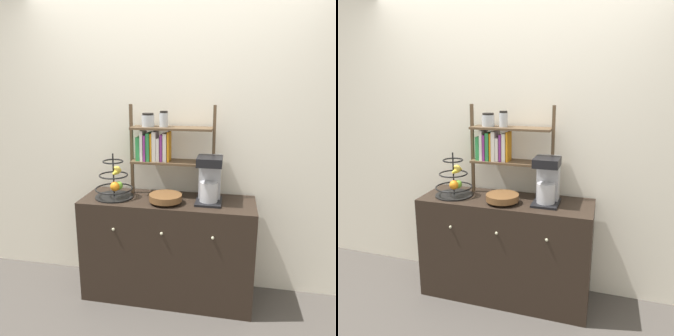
# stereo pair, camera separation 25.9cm
# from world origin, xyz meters

# --- Properties ---
(ground_plane) EXTENTS (12.00, 12.00, 0.00)m
(ground_plane) POSITION_xyz_m (0.00, 0.00, 0.00)
(ground_plane) COLOR #47423D
(wall_back) EXTENTS (7.00, 0.05, 2.60)m
(wall_back) POSITION_xyz_m (0.00, 0.51, 1.30)
(wall_back) COLOR silver
(wall_back) RESTS_ON ground_plane
(sideboard) EXTENTS (1.40, 0.48, 0.87)m
(sideboard) POSITION_xyz_m (0.00, 0.23, 0.43)
(sideboard) COLOR black
(sideboard) RESTS_ON ground_plane
(coffee_maker) EXTENTS (0.20, 0.26, 0.37)m
(coffee_maker) POSITION_xyz_m (0.33, 0.26, 1.05)
(coffee_maker) COLOR black
(coffee_maker) RESTS_ON sideboard
(fruit_stand) EXTENTS (0.31, 0.31, 0.37)m
(fruit_stand) POSITION_xyz_m (-0.43, 0.20, 0.99)
(fruit_stand) COLOR black
(fruit_stand) RESTS_ON sideboard
(wooden_bowl) EXTENTS (0.26, 0.26, 0.07)m
(wooden_bowl) POSITION_xyz_m (0.00, 0.15, 0.91)
(wooden_bowl) COLOR brown
(wooden_bowl) RESTS_ON sideboard
(shelf_hutch) EXTENTS (0.71, 0.20, 0.75)m
(shelf_hutch) POSITION_xyz_m (-0.09, 0.35, 1.31)
(shelf_hutch) COLOR brown
(shelf_hutch) RESTS_ON sideboard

